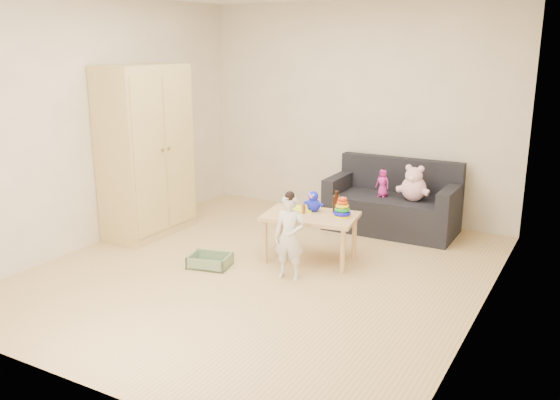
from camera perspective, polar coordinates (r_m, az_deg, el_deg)
The scene contains 13 objects.
room at distance 5.39m, azimuth -1.78°, elevation 6.15°, with size 4.50×4.50×4.50m.
wardrobe at distance 6.76m, azimuth -12.76°, elevation 4.57°, with size 0.53×1.05×1.89m, color tan.
sofa at distance 6.95m, azimuth 10.66°, elevation -1.31°, with size 1.46×0.73×0.41m, color black.
play_table at distance 5.93m, azimuth 2.92°, elevation -3.61°, with size 0.90×0.57×0.48m, color tan.
storage_bin at distance 5.85m, azimuth -6.77°, elevation -5.82°, with size 0.39×0.29×0.12m, color #6A835E, non-canonical shape.
toddler at distance 5.42m, azimuth 0.93°, elevation -3.65°, with size 0.29×0.19×0.79m, color silver.
pink_bear at distance 6.74m, azimuth 12.76°, elevation 1.36°, with size 0.30×0.25×0.34m, color #FFBBC7, non-canonical shape.
doll at distance 6.85m, azimuth 9.85°, elevation 1.59°, with size 0.16×0.11×0.31m, color #D8289C.
ring_stacker at distance 5.78m, azimuth 6.00°, elevation -0.87°, with size 0.17×0.17×0.20m.
brown_bottle at distance 5.92m, azimuth 5.46°, elevation -0.32°, with size 0.08×0.08×0.22m.
blue_plush at distance 5.94m, azimuth 3.25°, elevation -0.09°, with size 0.18×0.14×0.21m, color #1A24F2, non-canonical shape.
wooden_figure at distance 5.86m, azimuth 2.29°, elevation -0.82°, with size 0.04×0.04×0.11m, color brown, non-canonical shape.
yellow_book at distance 6.02m, azimuth 2.04°, elevation -0.86°, with size 0.22×0.22×0.02m, color #F4FF1A.
Camera 1 is at (2.76, -4.55, 2.13)m, focal length 38.00 mm.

